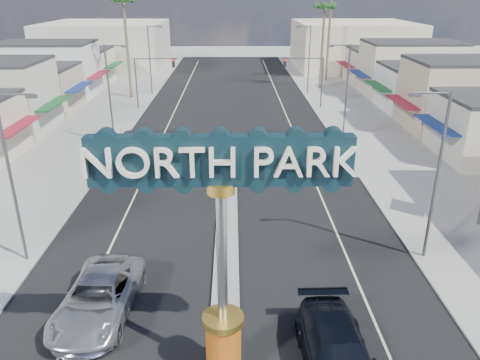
{
  "coord_description": "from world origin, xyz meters",
  "views": [
    {
      "loc": [
        0.4,
        -11.55,
        13.4
      ],
      "look_at": [
        0.74,
        10.44,
        4.39
      ],
      "focal_mm": 35.0,
      "sensor_mm": 36.0,
      "label": 1
    }
  ],
  "objects_px": {
    "streetlight_l_near": "(13,172)",
    "streetlight_r_near": "(435,170)",
    "car_parked_right": "(329,147)",
    "suv_right": "(337,355)",
    "traffic_signal_right": "(307,72)",
    "streetlight_l_mid": "(111,90)",
    "streetlight_r_far": "(308,56)",
    "streetlight_l_far": "(151,57)",
    "suv_left": "(98,297)",
    "traffic_signal_left": "(151,73)",
    "gateway_sign": "(222,234)",
    "palm_left_far": "(124,5)",
    "car_parked_left": "(129,140)",
    "streetlight_r_mid": "(345,89)",
    "palm_right_mid": "(325,11)"
  },
  "relations": [
    {
      "from": "streetlight_l_near",
      "to": "streetlight_r_near",
      "type": "height_order",
      "value": "same"
    },
    {
      "from": "car_parked_right",
      "to": "suv_right",
      "type": "bearing_deg",
      "value": -94.54
    },
    {
      "from": "traffic_signal_right",
      "to": "streetlight_l_mid",
      "type": "bearing_deg",
      "value": -144.5
    },
    {
      "from": "streetlight_r_far",
      "to": "streetlight_l_far",
      "type": "bearing_deg",
      "value": 180.0
    },
    {
      "from": "traffic_signal_right",
      "to": "streetlight_r_far",
      "type": "relative_size",
      "value": 0.67
    },
    {
      "from": "streetlight_l_mid",
      "to": "suv_left",
      "type": "xyz_separation_m",
      "value": [
        4.89,
        -24.48,
        -4.18
      ]
    },
    {
      "from": "traffic_signal_left",
      "to": "streetlight_r_near",
      "type": "xyz_separation_m",
      "value": [
        19.62,
        -33.99,
        0.79
      ]
    },
    {
      "from": "gateway_sign",
      "to": "palm_left_far",
      "type": "height_order",
      "value": "palm_left_far"
    },
    {
      "from": "car_parked_right",
      "to": "streetlight_r_far",
      "type": "bearing_deg",
      "value": 91.94
    },
    {
      "from": "traffic_signal_left",
      "to": "streetlight_l_far",
      "type": "relative_size",
      "value": 0.67
    },
    {
      "from": "suv_left",
      "to": "suv_right",
      "type": "relative_size",
      "value": 1.03
    },
    {
      "from": "streetlight_r_near",
      "to": "streetlight_r_far",
      "type": "bearing_deg",
      "value": 90.0
    },
    {
      "from": "streetlight_r_near",
      "to": "car_parked_left",
      "type": "bearing_deg",
      "value": 135.53
    },
    {
      "from": "gateway_sign",
      "to": "car_parked_right",
      "type": "distance_m",
      "value": 26.73
    },
    {
      "from": "streetlight_l_mid",
      "to": "streetlight_r_near",
      "type": "relative_size",
      "value": 1.0
    },
    {
      "from": "streetlight_l_far",
      "to": "streetlight_r_far",
      "type": "relative_size",
      "value": 1.0
    },
    {
      "from": "streetlight_l_near",
      "to": "streetlight_r_mid",
      "type": "xyz_separation_m",
      "value": [
        20.87,
        20.0,
        0.0
      ]
    },
    {
      "from": "suv_right",
      "to": "streetlight_r_mid",
      "type": "bearing_deg",
      "value": 76.54
    },
    {
      "from": "streetlight_r_far",
      "to": "palm_right_mid",
      "type": "xyz_separation_m",
      "value": [
        2.57,
        4.0,
        5.54
      ]
    },
    {
      "from": "traffic_signal_left",
      "to": "suv_left",
      "type": "bearing_deg",
      "value": -84.6
    },
    {
      "from": "suv_left",
      "to": "suv_right",
      "type": "xyz_separation_m",
      "value": [
        9.72,
        -3.65,
        0.01
      ]
    },
    {
      "from": "streetlight_r_near",
      "to": "streetlight_r_mid",
      "type": "xyz_separation_m",
      "value": [
        0.0,
        20.0,
        0.0
      ]
    },
    {
      "from": "traffic_signal_right",
      "to": "suv_right",
      "type": "distance_m",
      "value": 42.56
    },
    {
      "from": "car_parked_left",
      "to": "car_parked_right",
      "type": "xyz_separation_m",
      "value": [
        17.72,
        -2.37,
        -0.0
      ]
    },
    {
      "from": "gateway_sign",
      "to": "palm_left_far",
      "type": "distance_m",
      "value": 50.06
    },
    {
      "from": "palm_right_mid",
      "to": "streetlight_r_near",
      "type": "bearing_deg",
      "value": -93.19
    },
    {
      "from": "streetlight_l_far",
      "to": "suv_right",
      "type": "relative_size",
      "value": 1.46
    },
    {
      "from": "streetlight_l_mid",
      "to": "streetlight_l_near",
      "type": "bearing_deg",
      "value": -90.0
    },
    {
      "from": "traffic_signal_right",
      "to": "streetlight_r_near",
      "type": "height_order",
      "value": "streetlight_r_near"
    },
    {
      "from": "gateway_sign",
      "to": "streetlight_l_mid",
      "type": "distance_m",
      "value": 29.91
    },
    {
      "from": "traffic_signal_left",
      "to": "suv_right",
      "type": "height_order",
      "value": "traffic_signal_left"
    },
    {
      "from": "streetlight_r_mid",
      "to": "suv_right",
      "type": "height_order",
      "value": "streetlight_r_mid"
    },
    {
      "from": "palm_right_mid",
      "to": "suv_right",
      "type": "distance_m",
      "value": 55.71
    },
    {
      "from": "gateway_sign",
      "to": "suv_right",
      "type": "relative_size",
      "value": 1.49
    },
    {
      "from": "suv_right",
      "to": "streetlight_r_near",
      "type": "bearing_deg",
      "value": 51.53
    },
    {
      "from": "traffic_signal_left",
      "to": "palm_left_far",
      "type": "bearing_deg",
      "value": 122.43
    },
    {
      "from": "streetlight_l_mid",
      "to": "streetlight_r_near",
      "type": "distance_m",
      "value": 28.9
    },
    {
      "from": "streetlight_r_mid",
      "to": "palm_right_mid",
      "type": "xyz_separation_m",
      "value": [
        2.57,
        26.0,
        5.54
      ]
    },
    {
      "from": "streetlight_r_far",
      "to": "suv_left",
      "type": "bearing_deg",
      "value": -108.97
    },
    {
      "from": "traffic_signal_left",
      "to": "streetlight_l_mid",
      "type": "height_order",
      "value": "streetlight_l_mid"
    },
    {
      "from": "traffic_signal_left",
      "to": "car_parked_right",
      "type": "distance_m",
      "value": 25.14
    },
    {
      "from": "streetlight_l_near",
      "to": "car_parked_left",
      "type": "height_order",
      "value": "streetlight_l_near"
    },
    {
      "from": "suv_right",
      "to": "streetlight_l_near",
      "type": "bearing_deg",
      "value": 149.96
    },
    {
      "from": "palm_right_mid",
      "to": "car_parked_right",
      "type": "bearing_deg",
      "value": -98.31
    },
    {
      "from": "streetlight_r_near",
      "to": "palm_right_mid",
      "type": "height_order",
      "value": "palm_right_mid"
    },
    {
      "from": "streetlight_l_mid",
      "to": "streetlight_r_near",
      "type": "bearing_deg",
      "value": -43.79
    },
    {
      "from": "streetlight_r_mid",
      "to": "suv_left",
      "type": "height_order",
      "value": "streetlight_r_mid"
    },
    {
      "from": "streetlight_l_mid",
      "to": "suv_right",
      "type": "xyz_separation_m",
      "value": [
        14.61,
        -28.14,
        -4.17
      ]
    },
    {
      "from": "suv_left",
      "to": "car_parked_right",
      "type": "height_order",
      "value": "suv_left"
    },
    {
      "from": "traffic_signal_left",
      "to": "car_parked_right",
      "type": "relative_size",
      "value": 1.34
    }
  ]
}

